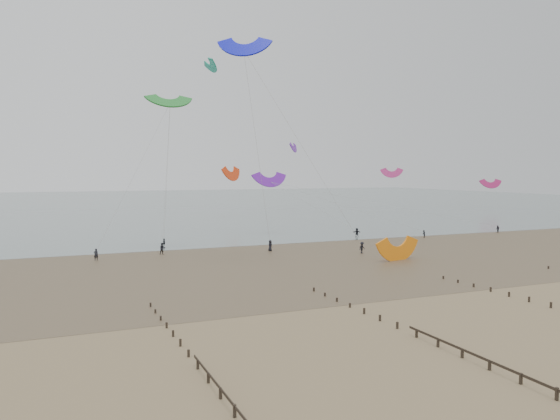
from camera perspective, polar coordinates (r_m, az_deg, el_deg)
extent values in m
plane|color=brown|center=(49.46, 5.69, -11.63)|extent=(500.00, 500.00, 0.00)
plane|color=#475654|center=(243.17, -17.61, 0.70)|extent=(500.00, 500.00, 0.00)
plane|color=#473A28|center=(81.19, -6.33, -5.44)|extent=(500.00, 500.00, 0.00)
ellipsoid|color=slate|center=(65.29, -18.37, -7.96)|extent=(23.60, 14.36, 0.01)
ellipsoid|color=slate|center=(88.07, 0.62, -4.68)|extent=(33.64, 18.32, 0.01)
ellipsoid|color=slate|center=(99.72, 20.26, -3.90)|extent=(19.65, 13.67, 0.01)
cube|color=black|center=(31.64, -4.76, -20.27)|extent=(0.16, 0.16, 0.74)
cube|color=black|center=(33.95, -6.24, -18.56)|extent=(0.16, 0.16, 0.71)
cube|color=black|center=(36.30, -7.50, -17.06)|extent=(0.16, 0.16, 0.68)
cube|color=black|center=(38.69, -8.58, -15.74)|extent=(0.16, 0.16, 0.65)
cube|color=black|center=(41.11, -9.53, -14.56)|extent=(0.16, 0.16, 0.62)
cube|color=black|center=(43.56, -10.37, -13.52)|extent=(0.16, 0.16, 0.59)
cube|color=black|center=(46.02, -11.11, -12.59)|extent=(0.16, 0.16, 0.57)
cube|color=black|center=(48.50, -11.77, -11.74)|extent=(0.16, 0.16, 0.54)
cube|color=black|center=(51.00, -12.36, -10.98)|extent=(0.16, 0.16, 0.51)
cube|color=black|center=(53.51, -12.89, -10.29)|extent=(0.16, 0.16, 0.48)
cube|color=black|center=(56.03, -13.38, -9.66)|extent=(0.16, 0.16, 0.45)
cube|color=black|center=(37.25, 26.95, -16.82)|extent=(0.16, 0.16, 0.80)
cube|color=black|center=(38.87, 23.86, -15.86)|extent=(0.16, 0.16, 0.77)
cube|color=black|center=(40.60, 21.06, -14.94)|extent=(0.16, 0.16, 0.74)
cube|color=black|center=(42.43, 18.51, -14.06)|extent=(0.16, 0.16, 0.71)
cube|color=black|center=(44.34, 16.19, -13.24)|extent=(0.16, 0.16, 0.68)
cube|color=black|center=(46.31, 14.08, -12.47)|extent=(0.16, 0.16, 0.65)
cube|color=black|center=(48.35, 12.16, -11.75)|extent=(0.16, 0.16, 0.62)
cube|color=black|center=(50.45, 10.40, -11.07)|extent=(0.16, 0.16, 0.59)
cube|color=black|center=(52.59, 8.79, -10.44)|extent=(0.16, 0.16, 0.57)
cube|color=black|center=(54.78, 7.32, -9.86)|extent=(0.16, 0.16, 0.54)
cube|color=black|center=(57.00, 5.96, -9.31)|extent=(0.16, 0.16, 0.51)
cube|color=black|center=(59.25, 4.71, -8.80)|extent=(0.16, 0.16, 0.48)
cube|color=black|center=(61.54, 3.56, -8.33)|extent=(0.16, 0.16, 0.45)
cube|color=black|center=(60.28, 26.46, -8.92)|extent=(0.16, 0.16, 0.62)
cube|color=black|center=(61.97, 24.59, -8.53)|extent=(0.16, 0.16, 0.59)
cube|color=black|center=(63.73, 22.82, -8.15)|extent=(0.16, 0.16, 0.57)
cube|color=black|center=(65.54, 21.15, -7.79)|extent=(0.16, 0.16, 0.54)
cube|color=black|center=(67.41, 19.58, -7.44)|extent=(0.16, 0.16, 0.51)
cube|color=black|center=(69.33, 18.10, -7.10)|extent=(0.16, 0.16, 0.48)
cube|color=black|center=(71.30, 16.70, -6.78)|extent=(0.16, 0.16, 0.45)
cube|color=black|center=(83.83, 26.24, -5.42)|extent=(0.16, 0.16, 0.45)
imported|color=black|center=(86.68, -18.68, -4.43)|extent=(0.66, 0.44, 1.81)
imported|color=black|center=(91.78, -1.03, -3.73)|extent=(0.77, 1.02, 1.88)
imported|color=black|center=(97.53, -12.02, -3.42)|extent=(0.65, 1.07, 1.71)
imported|color=black|center=(114.27, 14.79, -2.43)|extent=(0.92, 0.92, 1.51)
imported|color=black|center=(90.03, -12.19, -3.98)|extent=(0.98, 0.79, 1.89)
imported|color=black|center=(112.41, 8.04, -2.35)|extent=(1.81, 0.93, 1.86)
imported|color=black|center=(90.19, 8.57, -3.91)|extent=(1.37, 1.01, 1.89)
imported|color=black|center=(128.80, 21.79, -1.86)|extent=(0.74, 0.87, 1.57)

